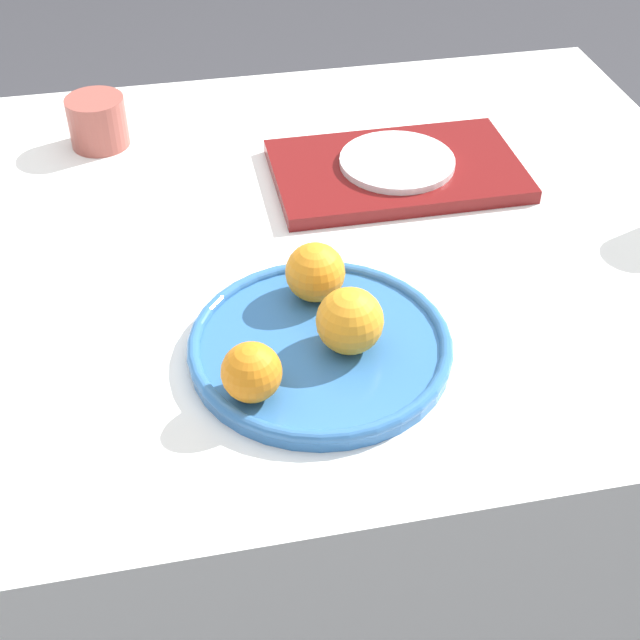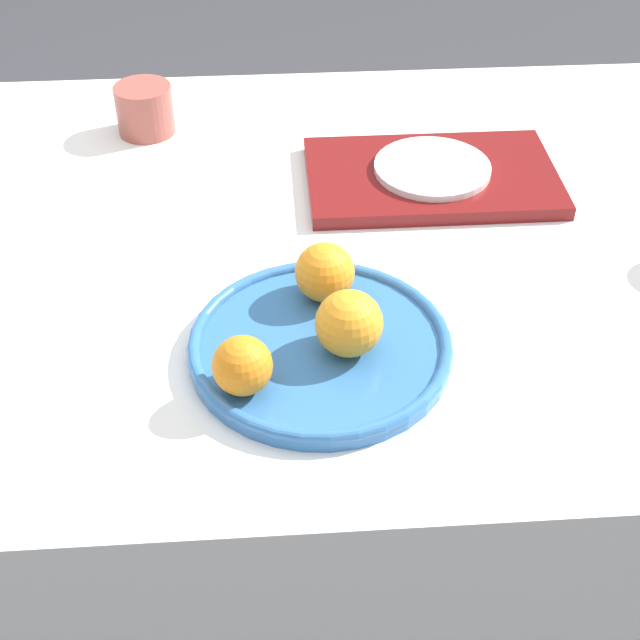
{
  "view_description": "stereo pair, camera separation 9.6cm",
  "coord_description": "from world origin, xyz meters",
  "px_view_note": "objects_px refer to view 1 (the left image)",
  "views": [
    {
      "loc": [
        0.02,
        -0.96,
        1.39
      ],
      "look_at": [
        0.16,
        -0.24,
        0.77
      ],
      "focal_mm": 50.0,
      "sensor_mm": 36.0,
      "label": 1
    },
    {
      "loc": [
        0.11,
        -0.97,
        1.39
      ],
      "look_at": [
        0.16,
        -0.24,
        0.77
      ],
      "focal_mm": 50.0,
      "sensor_mm": 36.0,
      "label": 2
    }
  ],
  "objects_px": {
    "orange_2": "(251,372)",
    "side_plate": "(397,162)",
    "serving_tray": "(397,171)",
    "cup_0": "(98,122)",
    "orange_1": "(315,272)",
    "orange_0": "(350,321)",
    "fruit_platter": "(320,346)"
  },
  "relations": [
    {
      "from": "fruit_platter",
      "to": "orange_2",
      "type": "height_order",
      "value": "orange_2"
    },
    {
      "from": "orange_0",
      "to": "orange_1",
      "type": "xyz_separation_m",
      "value": [
        -0.02,
        0.09,
        -0.0
      ]
    },
    {
      "from": "fruit_platter",
      "to": "orange_2",
      "type": "relative_size",
      "value": 4.66
    },
    {
      "from": "orange_1",
      "to": "orange_0",
      "type": "bearing_deg",
      "value": -78.54
    },
    {
      "from": "serving_tray",
      "to": "orange_0",
      "type": "bearing_deg",
      "value": -112.9
    },
    {
      "from": "fruit_platter",
      "to": "orange_0",
      "type": "distance_m",
      "value": 0.05
    },
    {
      "from": "orange_2",
      "to": "serving_tray",
      "type": "height_order",
      "value": "orange_2"
    },
    {
      "from": "orange_1",
      "to": "side_plate",
      "type": "bearing_deg",
      "value": 57.19
    },
    {
      "from": "serving_tray",
      "to": "side_plate",
      "type": "height_order",
      "value": "side_plate"
    },
    {
      "from": "cup_0",
      "to": "fruit_platter",
      "type": "bearing_deg",
      "value": -66.3
    },
    {
      "from": "orange_2",
      "to": "cup_0",
      "type": "height_order",
      "value": "orange_2"
    },
    {
      "from": "orange_0",
      "to": "serving_tray",
      "type": "distance_m",
      "value": 0.39
    },
    {
      "from": "fruit_platter",
      "to": "orange_0",
      "type": "relative_size",
      "value": 3.99
    },
    {
      "from": "orange_2",
      "to": "side_plate",
      "type": "distance_m",
      "value": 0.49
    },
    {
      "from": "fruit_platter",
      "to": "orange_0",
      "type": "bearing_deg",
      "value": -21.64
    },
    {
      "from": "fruit_platter",
      "to": "orange_2",
      "type": "bearing_deg",
      "value": -142.42
    },
    {
      "from": "fruit_platter",
      "to": "serving_tray",
      "type": "height_order",
      "value": "fruit_platter"
    },
    {
      "from": "orange_2",
      "to": "cup_0",
      "type": "bearing_deg",
      "value": 104.03
    },
    {
      "from": "orange_2",
      "to": "side_plate",
      "type": "relative_size",
      "value": 0.38
    },
    {
      "from": "orange_1",
      "to": "cup_0",
      "type": "bearing_deg",
      "value": 118.58
    },
    {
      "from": "orange_0",
      "to": "orange_1",
      "type": "height_order",
      "value": "orange_0"
    },
    {
      "from": "orange_1",
      "to": "cup_0",
      "type": "xyz_separation_m",
      "value": [
        -0.24,
        0.45,
        -0.01
      ]
    },
    {
      "from": "serving_tray",
      "to": "cup_0",
      "type": "height_order",
      "value": "cup_0"
    },
    {
      "from": "fruit_platter",
      "to": "serving_tray",
      "type": "relative_size",
      "value": 0.84
    },
    {
      "from": "cup_0",
      "to": "orange_2",
      "type": "bearing_deg",
      "value": -75.97
    },
    {
      "from": "orange_2",
      "to": "cup_0",
      "type": "relative_size",
      "value": 0.73
    },
    {
      "from": "orange_2",
      "to": "serving_tray",
      "type": "xyz_separation_m",
      "value": [
        0.27,
        0.41,
        -0.04
      ]
    },
    {
      "from": "orange_0",
      "to": "cup_0",
      "type": "bearing_deg",
      "value": 115.88
    },
    {
      "from": "fruit_platter",
      "to": "orange_0",
      "type": "xyz_separation_m",
      "value": [
        0.03,
        -0.01,
        0.04
      ]
    },
    {
      "from": "side_plate",
      "to": "cup_0",
      "type": "relative_size",
      "value": 1.89
    },
    {
      "from": "orange_2",
      "to": "serving_tray",
      "type": "distance_m",
      "value": 0.49
    },
    {
      "from": "orange_1",
      "to": "orange_2",
      "type": "relative_size",
      "value": 1.1
    }
  ]
}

